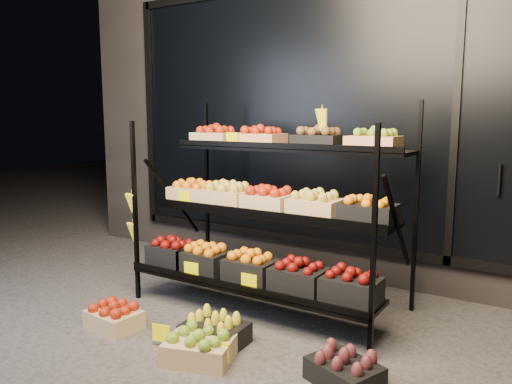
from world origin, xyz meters
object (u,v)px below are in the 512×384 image
Objects in this scene: display_rack at (265,212)px; floor_crate_left at (114,316)px; floor_crate_midright at (199,347)px; floor_crate_midleft at (215,330)px.

display_rack is 5.41× the size of floor_crate_left.
display_rack is 4.49× the size of floor_crate_midright.
display_rack is at bearing 58.21° from floor_crate_left.
display_rack is 1.38m from floor_crate_left.
display_rack reaches higher than floor_crate_midright.
floor_crate_midleft is 0.26m from floor_crate_midright.
floor_crate_midleft is 0.89× the size of floor_crate_midright.
display_rack reaches higher than floor_crate_midleft.
floor_crate_midleft is at bearing -85.27° from display_rack.
floor_crate_left is at bearing -126.90° from display_rack.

